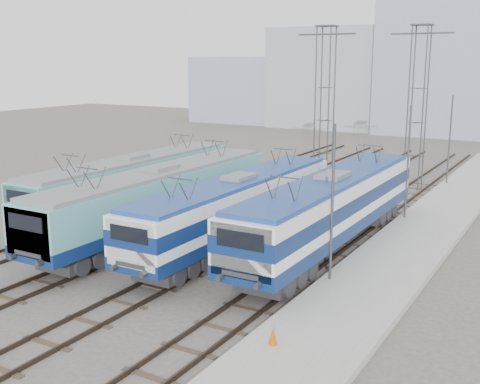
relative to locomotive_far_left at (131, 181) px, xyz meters
name	(u,v)px	position (x,y,z in m)	size (l,w,h in m)	color
ground	(144,265)	(6.75, -7.26, -2.18)	(160.00, 160.00, 0.00)	#514C47
platform	(404,251)	(16.95, 0.74, -2.03)	(4.00, 70.00, 0.30)	#9E9E99
locomotive_far_left	(131,181)	(0.00, 0.00, 0.00)	(2.77, 17.46, 3.28)	navy
locomotive_center_left	(158,197)	(4.50, -3.10, 0.10)	(2.90, 18.31, 3.45)	navy
locomotive_center_right	(237,204)	(9.00, -2.29, 0.04)	(2.75, 17.37, 3.27)	navy
locomotive_far_right	(331,206)	(13.50, -0.69, 0.18)	(2.94, 18.57, 3.49)	navy
catenary_tower_west	(325,99)	(6.75, 14.74, 4.46)	(4.50, 1.20, 12.00)	#3F4247
catenary_tower_east	(418,100)	(13.25, 16.74, 4.46)	(4.50, 1.20, 12.00)	#3F4247
mast_front	(332,207)	(15.35, -5.26, 1.32)	(0.12, 0.12, 7.00)	#3F4247
mast_mid	(408,165)	(15.35, 6.74, 1.32)	(0.12, 0.12, 7.00)	#3F4247
mast_rear	(450,141)	(15.35, 18.74, 1.32)	(0.12, 0.12, 7.00)	#3F4247
safety_cone	(273,337)	(16.00, -11.95, -1.60)	(0.30, 0.30, 0.56)	#CA4700
building_west	(340,78)	(-7.25, 54.74, 4.82)	(18.00, 12.00, 14.00)	#8E969E
building_center	(473,64)	(10.75, 54.74, 6.82)	(22.00, 14.00, 18.00)	#8990AB
building_far_west	(243,90)	(-23.25, 54.74, 2.82)	(14.00, 10.00, 10.00)	#8990AB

